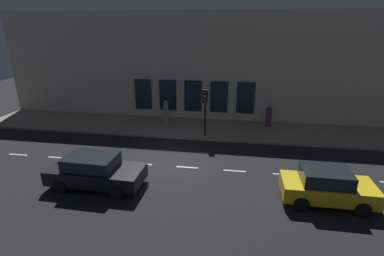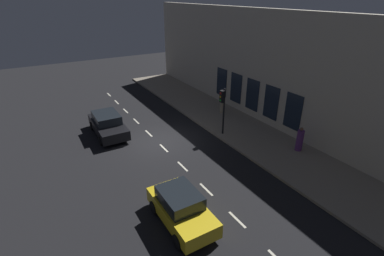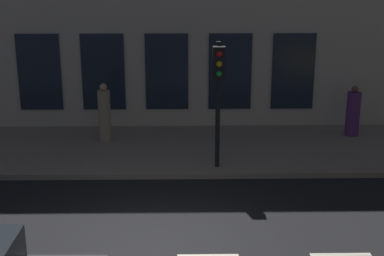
{
  "view_description": "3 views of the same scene",
  "coord_description": "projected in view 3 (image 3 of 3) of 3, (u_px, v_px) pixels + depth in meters",
  "views": [
    {
      "loc": [
        -13.92,
        -3.51,
        7.34
      ],
      "look_at": [
        3.05,
        -0.78,
        1.22
      ],
      "focal_mm": 26.81,
      "sensor_mm": 36.0,
      "label": 1
    },
    {
      "loc": [
        -6.96,
        -16.42,
        9.48
      ],
      "look_at": [
        1.76,
        -1.74,
        1.38
      ],
      "focal_mm": 26.76,
      "sensor_mm": 36.0,
      "label": 2
    },
    {
      "loc": [
        -9.69,
        -0.52,
        5.51
      ],
      "look_at": [
        2.53,
        -0.73,
        1.85
      ],
      "focal_mm": 52.16,
      "sensor_mm": 36.0,
      "label": 3
    }
  ],
  "objects": [
    {
      "name": "pedestrian_1",
      "position": [
        353.0,
        113.0,
        17.74
      ],
      "size": [
        0.54,
        0.54,
        1.62
      ],
      "rotation": [
        0.0,
        0.0,
        1.29
      ],
      "color": "#5B2D70",
      "rests_on": "sidewalk"
    },
    {
      "name": "lane_centre_line",
      "position": [
        208.0,
        256.0,
        10.86
      ],
      "size": [
        0.12,
        27.2,
        0.01
      ],
      "color": "beige",
      "rests_on": "ground"
    },
    {
      "name": "pedestrian_0",
      "position": [
        105.0,
        115.0,
        17.18
      ],
      "size": [
        0.45,
        0.45,
        1.81
      ],
      "rotation": [
        0.0,
        0.0,
        1.75
      ],
      "color": "gray",
      "rests_on": "sidewalk"
    },
    {
      "name": "building_facade",
      "position": [
        166.0,
        2.0,
        18.06
      ],
      "size": [
        0.65,
        32.0,
        8.5
      ],
      "color": "beige",
      "rests_on": "ground"
    },
    {
      "name": "sidewalk",
      "position": [
        166.0,
        149.0,
        16.81
      ],
      "size": [
        4.5,
        32.0,
        0.15
      ],
      "color": "gray",
      "rests_on": "ground"
    },
    {
      "name": "ground_plane",
      "position": [
        157.0,
        256.0,
        10.85
      ],
      "size": [
        60.0,
        60.0,
        0.0
      ],
      "primitive_type": "plane",
      "color": "black"
    },
    {
      "name": "traffic_light",
      "position": [
        218.0,
        80.0,
        14.37
      ],
      "size": [
        0.47,
        0.32,
        3.4
      ],
      "color": "black",
      "rests_on": "sidewalk"
    }
  ]
}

